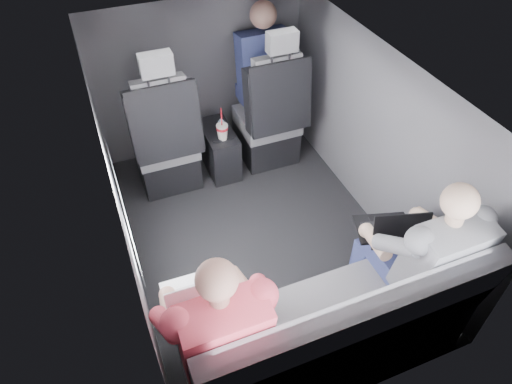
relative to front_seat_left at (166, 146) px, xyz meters
name	(u,v)px	position (x,y,z in m)	size (l,w,h in m)	color
floor	(258,237)	(0.45, -0.84, -0.40)	(2.60, 2.60, 0.00)	black
ceiling	(258,76)	(0.45, -0.84, 0.95)	(2.60, 2.60, 0.00)	#B2B2AD
panel_left	(120,205)	(-0.45, -0.84, 0.27)	(0.02, 2.60, 1.35)	#56565B
panel_right	(375,138)	(1.35, -0.84, 0.27)	(0.02, 2.60, 1.35)	#56565B
panel_front	(201,77)	(0.45, 0.46, 0.27)	(1.80, 0.02, 1.35)	#56565B
panel_back	(363,337)	(0.45, -2.14, 0.27)	(1.80, 0.02, 1.35)	#56565B
side_window	(125,210)	(-0.43, -1.14, 0.50)	(0.02, 0.75, 0.42)	white
seatbelt	(280,90)	(0.90, -0.17, 0.40)	(0.05, 0.01, 0.65)	black
front_seat_left	(166,146)	(0.00, 0.00, 0.00)	(0.52, 0.58, 1.26)	black
front_seat_right	(270,122)	(0.90, 0.00, 0.00)	(0.52, 0.58, 1.26)	black
center_console	(219,150)	(0.45, 0.04, -0.20)	(0.24, 0.48, 0.41)	black
rear_bench	(330,334)	(0.45, -1.90, -0.09)	(1.60, 0.57, 0.92)	slate
soda_cup	(222,131)	(0.45, -0.08, 0.07)	(0.10, 0.10, 0.29)	white
water_bottle	(221,128)	(0.46, -0.02, 0.06)	(0.05, 0.05, 0.14)	#9CBBD3
laptop_white	(200,297)	(-0.19, -1.62, 0.24)	(0.36, 0.34, 0.26)	white
laptop_black	(390,229)	(0.98, -1.59, 0.23)	(0.38, 0.38, 0.24)	black
passenger_rear_left	(216,326)	(-0.16, -1.81, 0.23)	(0.50, 0.62, 1.22)	#38393E
passenger_rear_right	(419,255)	(1.02, -1.81, 0.23)	(0.50, 0.62, 1.22)	navy
passenger_front_right	(263,68)	(0.94, 0.26, 0.36)	(0.43, 0.43, 0.89)	navy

